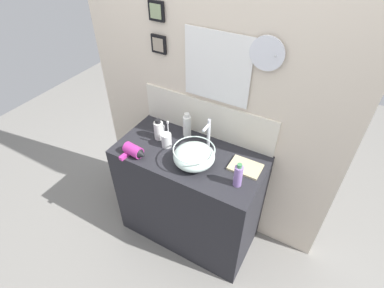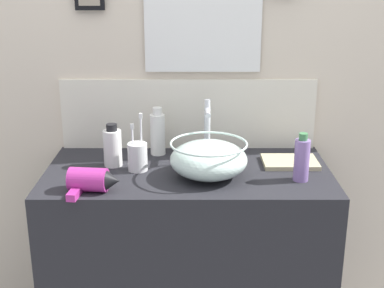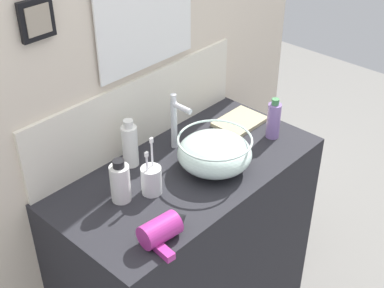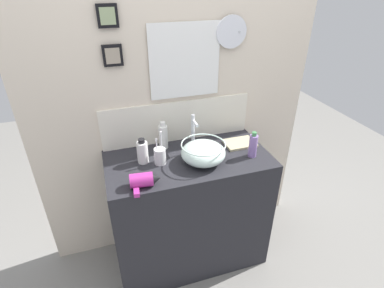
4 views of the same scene
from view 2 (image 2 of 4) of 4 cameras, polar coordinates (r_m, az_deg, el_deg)
The scene contains 10 objects.
vanity_counter at distance 2.14m, azimuth -0.60°, elevation -13.65°, with size 1.04×0.52×0.87m, color #232328.
back_panel at distance 2.14m, azimuth -0.61°, elevation 8.34°, with size 1.90×0.10×2.39m.
glass_bowl_sink at distance 1.86m, azimuth 1.58°, elevation -1.60°, with size 0.27×0.27×0.13m.
faucet at distance 2.03m, azimuth 1.43°, elevation 1.95°, with size 0.02×0.10×0.23m.
hair_drier at distance 1.78m, azimuth -10.80°, elevation -3.87°, with size 0.17×0.14×0.08m.
toothbrush_cup at distance 1.94m, azimuth -6.03°, elevation -1.32°, with size 0.07×0.07×0.21m.
spray_bottle at distance 1.87m, azimuth 11.42°, elevation -1.59°, with size 0.05×0.05×0.17m.
shampoo_bottle at distance 2.09m, azimuth -3.88°, elevation 1.17°, with size 0.06×0.06×0.19m.
soap_dispenser at distance 1.99m, azimuth -8.67°, elevation -0.33°, with size 0.07×0.07×0.16m.
hand_towel at distance 2.04m, azimuth 10.20°, elevation -1.88°, with size 0.20×0.15×0.02m, color tan.
Camera 2 is at (0.01, -1.81, 1.57)m, focal length 50.00 mm.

